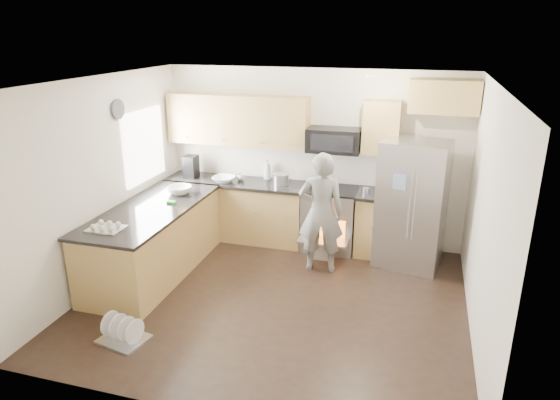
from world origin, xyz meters
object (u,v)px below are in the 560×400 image
(stove_range, at_px, (330,205))
(refrigerator, at_px, (412,205))
(person, at_px, (321,213))
(dish_rack, at_px, (123,334))

(stove_range, height_order, refrigerator, stove_range)
(stove_range, distance_m, person, 0.77)
(stove_range, bearing_deg, person, -89.05)
(stove_range, relative_size, dish_rack, 3.27)
(refrigerator, bearing_deg, dish_rack, -125.74)
(stove_range, xyz_separation_m, dish_rack, (-1.64, -2.95, -0.60))
(dish_rack, bearing_deg, refrigerator, 44.26)
(refrigerator, xyz_separation_m, dish_rack, (-2.79, -2.72, -0.80))
(refrigerator, height_order, person, refrigerator)
(refrigerator, bearing_deg, stove_range, 178.74)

